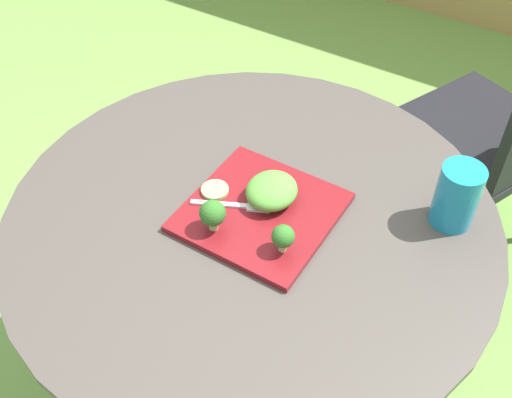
{
  "coord_description": "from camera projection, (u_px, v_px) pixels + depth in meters",
  "views": [
    {
      "loc": [
        0.44,
        -0.69,
        1.61
      ],
      "look_at": [
        0.01,
        0.0,
        0.78
      ],
      "focal_mm": 43.05,
      "sensor_mm": 36.0,
      "label": 1
    }
  ],
  "objects": [
    {
      "name": "ground_plane",
      "position": [
        253.0,
        394.0,
        1.72
      ],
      "size": [
        12.0,
        12.0,
        0.0
      ],
      "primitive_type": "plane",
      "color": "#669342"
    },
    {
      "name": "lettuce_mound",
      "position": [
        272.0,
        191.0,
        1.18
      ],
      "size": [
        0.1,
        0.11,
        0.05
      ],
      "primitive_type": "ellipsoid",
      "color": "#519338",
      "rests_on": "salad_plate"
    },
    {
      "name": "patio_table",
      "position": [
        252.0,
        289.0,
        1.36
      ],
      "size": [
        0.96,
        0.96,
        0.74
      ],
      "color": "#423D38",
      "rests_on": "ground_plane"
    },
    {
      "name": "cucumber_slice_0",
      "position": [
        215.0,
        190.0,
        1.21
      ],
      "size": [
        0.05,
        0.05,
        0.01
      ],
      "primitive_type": "cylinder",
      "color": "#8EB766",
      "rests_on": "salad_plate"
    },
    {
      "name": "broccoli_floret_0",
      "position": [
        283.0,
        237.0,
        1.08
      ],
      "size": [
        0.04,
        0.04,
        0.06
      ],
      "color": "#99B770",
      "rests_on": "salad_plate"
    },
    {
      "name": "fork",
      "position": [
        238.0,
        205.0,
        1.18
      ],
      "size": [
        0.15,
        0.08,
        0.0
      ],
      "color": "silver",
      "rests_on": "salad_plate"
    },
    {
      "name": "salad_plate",
      "position": [
        261.0,
        212.0,
        1.18
      ],
      "size": [
        0.27,
        0.27,
        0.01
      ],
      "primitive_type": "cube",
      "color": "maroon",
      "rests_on": "patio_table"
    },
    {
      "name": "broccoli_floret_1",
      "position": [
        213.0,
        214.0,
        1.11
      ],
      "size": [
        0.05,
        0.05,
        0.06
      ],
      "color": "#99B770",
      "rests_on": "salad_plate"
    },
    {
      "name": "drinking_glass",
      "position": [
        456.0,
        199.0,
        1.13
      ],
      "size": [
        0.08,
        0.08,
        0.13
      ],
      "color": "teal",
      "rests_on": "patio_table"
    }
  ]
}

